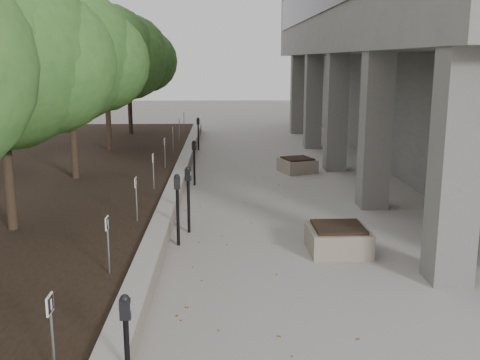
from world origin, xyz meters
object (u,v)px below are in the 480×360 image
object	(u,v)px
crabapple_tree_3	(70,84)
crabapple_tree_4	(106,78)
parking_meter_2	(178,210)
planter_back	(297,165)
crabapple_tree_2	(1,95)
planter_front	(338,239)
parking_meter_5	(198,134)
parking_meter_4	(194,163)
crabapple_tree_5	(129,74)
parking_meter_3	(188,200)
parking_meter_1	(127,353)

from	to	relation	value
crabapple_tree_3	crabapple_tree_4	distance (m)	5.00
parking_meter_2	planter_back	size ratio (longest dim) A/B	1.41
crabapple_tree_2	planter_front	distance (m)	7.20
crabapple_tree_2	crabapple_tree_3	bearing A→B (deg)	90.00
crabapple_tree_3	planter_front	bearing A→B (deg)	-39.57
parking_meter_5	planter_back	bearing A→B (deg)	-43.79
planter_back	parking_meter_5	bearing A→B (deg)	126.74
parking_meter_4	crabapple_tree_3	bearing A→B (deg)	-157.43
crabapple_tree_5	parking_meter_2	size ratio (longest dim) A/B	3.58
parking_meter_2	parking_meter_3	xyz separation A→B (m)	(0.17, 0.88, -0.01)
crabapple_tree_2	parking_meter_5	distance (m)	13.11
crabapple_tree_2	crabapple_tree_5	size ratio (longest dim) A/B	1.00
parking_meter_4	planter_back	distance (m)	3.97
parking_meter_3	planter_back	xyz separation A→B (m)	(3.32, 6.72, -0.50)
parking_meter_4	planter_front	world-z (taller)	parking_meter_4
crabapple_tree_3	parking_meter_2	size ratio (longest dim) A/B	3.58
planter_back	crabapple_tree_2	bearing A→B (deg)	-131.85
crabapple_tree_4	parking_meter_2	world-z (taller)	crabapple_tree_4
parking_meter_3	parking_meter_4	bearing A→B (deg)	104.41
crabapple_tree_4	parking_meter_5	size ratio (longest dim) A/B	3.88
crabapple_tree_3	planter_front	size ratio (longest dim) A/B	4.63
crabapple_tree_5	planter_front	distance (m)	17.05
parking_meter_1	parking_meter_3	distance (m)	6.47
crabapple_tree_2	parking_meter_3	world-z (taller)	crabapple_tree_2
parking_meter_4	parking_meter_5	world-z (taller)	parking_meter_5
parking_meter_2	parking_meter_5	bearing A→B (deg)	82.45
crabapple_tree_2	crabapple_tree_3	world-z (taller)	same
crabapple_tree_4	planter_front	bearing A→B (deg)	-57.73
crabapple_tree_4	crabapple_tree_5	size ratio (longest dim) A/B	1.00
parking_meter_5	crabapple_tree_4	bearing A→B (deg)	-133.45
parking_meter_2	planter_back	world-z (taller)	parking_meter_2
parking_meter_5	planter_front	size ratio (longest dim) A/B	1.19
parking_meter_3	parking_meter_4	size ratio (longest dim) A/B	1.08
crabapple_tree_2	crabapple_tree_3	distance (m)	5.00
parking_meter_5	planter_front	distance (m)	13.35
crabapple_tree_3	parking_meter_4	size ratio (longest dim) A/B	3.90
crabapple_tree_2	parking_meter_1	world-z (taller)	crabapple_tree_2
parking_meter_1	planter_front	bearing A→B (deg)	54.43
parking_meter_1	parking_meter_2	bearing A→B (deg)	86.73
parking_meter_2	planter_back	distance (m)	8.38
crabapple_tree_5	parking_meter_5	distance (m)	4.79
parking_meter_2	planter_front	world-z (taller)	parking_meter_2
parking_meter_4	planter_front	xyz separation A→B (m)	(3.18, -6.16, -0.42)
parking_meter_2	planter_back	bearing A→B (deg)	57.30
crabapple_tree_4	parking_meter_1	distance (m)	16.05
crabapple_tree_5	planter_back	bearing A→B (deg)	-47.02
crabapple_tree_4	parking_meter_4	xyz separation A→B (m)	(3.42, -4.29, -2.42)
crabapple_tree_3	parking_meter_4	bearing A→B (deg)	11.71
parking_meter_5	planter_back	xyz separation A→B (m)	(3.59, -4.81, -0.45)
crabapple_tree_4	parking_meter_5	distance (m)	4.75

